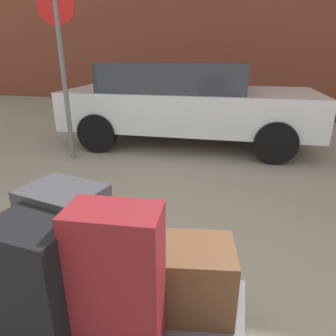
% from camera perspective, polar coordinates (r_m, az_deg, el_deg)
% --- Properties ---
extents(luggage_cart, '(1.31, 0.84, 0.34)m').
position_cam_1_polar(luggage_cart, '(1.76, -10.66, -27.17)').
color(luggage_cart, '#4C4C51').
rests_on(luggage_cart, ground_plane).
extents(suitcase_maroon_rear_right, '(0.37, 0.24, 0.70)m').
position_cam_1_polar(suitcase_maroon_rear_right, '(1.33, -9.34, -20.97)').
color(suitcase_maroon_rear_right, maroon).
rests_on(suitcase_maroon_rear_right, luggage_cart).
extents(suitcase_charcoal_front_left, '(0.41, 0.34, 0.65)m').
position_cam_1_polar(suitcase_charcoal_front_left, '(1.62, -17.96, -14.14)').
color(suitcase_charcoal_front_left, '#2D2D33').
rests_on(suitcase_charcoal_front_left, luggage_cart).
extents(duffel_bag_brown_center, '(0.71, 0.43, 0.36)m').
position_cam_1_polar(duffel_bag_brown_center, '(1.62, -0.40, -19.59)').
color(duffel_bag_brown_center, '#51331E').
rests_on(duffel_bag_brown_center, luggage_cart).
extents(suitcase_black_rear_left, '(0.37, 0.31, 0.62)m').
position_cam_1_polar(suitcase_black_rear_left, '(1.46, -22.48, -19.90)').
color(suitcase_black_rear_left, black).
rests_on(suitcase_black_rear_left, luggage_cart).
extents(parked_car, '(4.36, 2.04, 1.42)m').
position_cam_1_polar(parked_car, '(5.58, 3.44, 12.38)').
color(parked_car, silver).
rests_on(parked_car, ground_plane).
extents(no_parking_sign, '(0.49, 0.16, 2.41)m').
position_cam_1_polar(no_parking_sign, '(4.82, -19.27, 18.75)').
color(no_parking_sign, slate).
rests_on(no_parking_sign, ground_plane).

